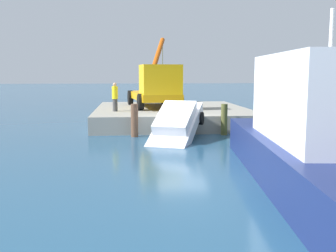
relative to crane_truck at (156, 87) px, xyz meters
name	(u,v)px	position (x,y,z in m)	size (l,w,h in m)	color
ground	(183,136)	(5.81, 0.96, -2.25)	(200.00, 200.00, 0.00)	navy
dock	(171,115)	(-0.06, 0.96, -1.79)	(10.60, 9.53, 0.93)	gray
crane_truck	(156,87)	(0.00, 0.00, 0.00)	(9.83, 3.45, 5.04)	orange
dock_worker	(115,97)	(2.09, -2.54, -0.47)	(0.34, 0.34, 1.67)	#3F3F3F
salvaged_car	(175,126)	(7.06, 0.43, -1.57)	(4.50, 3.26, 2.59)	silver
piling_near	(135,120)	(5.71, -1.45, -1.44)	(0.36, 0.36, 1.64)	brown
piling_mid	(224,119)	(5.54, 3.12, -1.46)	(0.33, 0.33, 1.59)	#4C4E25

